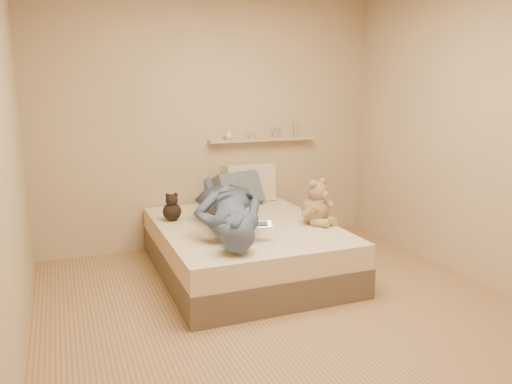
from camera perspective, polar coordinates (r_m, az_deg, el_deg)
name	(u,v)px	position (r m, az deg, el deg)	size (l,w,h in m)	color
room	(291,140)	(3.48, 3.98, 6.00)	(3.80, 3.80, 3.80)	#A28154
bed	(245,248)	(4.55, -1.31, -6.43)	(1.50, 1.90, 0.45)	brown
game_console	(262,225)	(3.96, 0.72, -3.77)	(0.16, 0.09, 0.05)	#B8BCC0
teddy_bear	(317,205)	(4.49, 6.96, -1.52)	(0.33, 0.34, 0.41)	#947751
dark_plush	(172,209)	(4.63, -9.58, -1.88)	(0.17, 0.17, 0.26)	black
pillow_cream	(250,183)	(5.32, -0.73, 1.03)	(0.55, 0.16, 0.40)	beige
pillow_grey	(239,189)	(5.14, -1.96, 0.29)	(0.50, 0.14, 0.34)	#565C69
person	(228,206)	(4.31, -3.25, -1.65)	(0.59, 1.63, 0.39)	#3F4B63
wall_shelf	(263,140)	(5.39, 0.77, 6.02)	(1.20, 0.12, 0.03)	tan
shelf_bottles	(257,133)	(5.36, 0.09, 6.80)	(0.86, 0.12, 0.16)	silver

